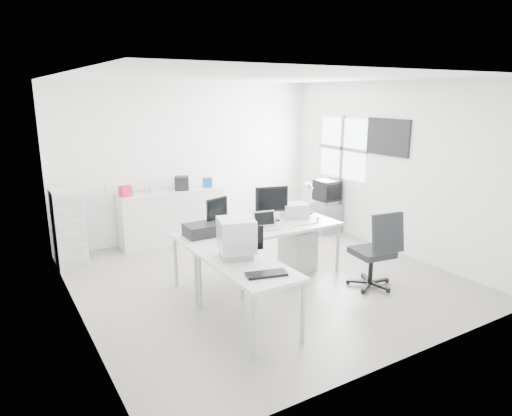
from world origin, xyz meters
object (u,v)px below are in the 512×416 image
side_desk (247,294)px  inkjet_printer (202,230)px  sideboard (173,217)px  office_chair (372,249)px  lcd_monitor_large (272,204)px  crt_tv (327,192)px  lcd_monitor_small (217,214)px  laser_printer (294,210)px  tv_cabinet (326,218)px  drawer_pedestal (298,249)px  main_desk (260,253)px  laptop (267,221)px  filing_cabinet (69,228)px  crt_monitor (236,236)px

side_desk → inkjet_printer: inkjet_printer is taller
sideboard → office_chair: bearing=-63.7°
inkjet_printer → lcd_monitor_large: 1.22m
crt_tv → sideboard: size_ratio=0.27×
lcd_monitor_small → laser_printer: 1.31m
tv_cabinet → lcd_monitor_large: bearing=-152.2°
drawer_pedestal → tv_cabinet: size_ratio=1.08×
main_desk → inkjet_printer: (-0.85, 0.10, 0.46)m
side_desk → laser_printer: laser_printer is taller
inkjet_printer → laptop: 0.92m
lcd_monitor_small → sideboard: lcd_monitor_small is taller
side_desk → office_chair: office_chair is taller
side_desk → tv_cabinet: size_ratio=2.52×
side_desk → office_chair: bearing=1.6°
lcd_monitor_large → crt_tv: lcd_monitor_large is taller
inkjet_printer → laser_printer: bearing=5.0°
lcd_monitor_small → laptop: 0.70m
inkjet_printer → tv_cabinet: 3.36m
laptop → filing_cabinet: bearing=148.8°
side_desk → filing_cabinet: 3.35m
lcd_monitor_large → crt_monitor: 1.63m
main_desk → lcd_monitor_large: 0.76m
inkjet_printer → drawer_pedestal: bearing=-1.1°
main_desk → lcd_monitor_small: (-0.55, 0.25, 0.61)m
lcd_monitor_small → crt_tv: 2.99m
inkjet_printer → sideboard: 2.18m
main_desk → inkjet_printer: size_ratio=5.32×
crt_tv → lcd_monitor_large: bearing=-152.2°
lcd_monitor_large → crt_monitor: size_ratio=1.02×
lcd_monitor_large → laser_printer: size_ratio=1.35×
lcd_monitor_large → main_desk: bearing=-128.6°
inkjet_printer → lcd_monitor_small: (0.30, 0.15, 0.15)m
sideboard → main_desk: bearing=-78.0°
office_chair → tv_cabinet: (1.11, 2.30, -0.27)m
lcd_monitor_small → filing_cabinet: same height
laser_printer → side_desk: bearing=-123.0°
lcd_monitor_small → crt_tv: bearing=2.2°
inkjet_printer → lcd_monitor_large: (1.20, 0.15, 0.18)m
side_desk → laser_printer: (1.60, 1.32, 0.48)m
tv_cabinet → filing_cabinet: size_ratio=0.46×
side_desk → office_chair: 2.00m
sideboard → filing_cabinet: 1.80m
crt_monitor → tv_cabinet: (3.10, 2.10, -0.72)m
lcd_monitor_large → filing_cabinet: bearing=162.9°
lcd_monitor_large → tv_cabinet: bearing=43.7°
lcd_monitor_large → office_chair: bearing=-42.6°
laser_printer → tv_cabinet: bearing=52.0°
laptop → crt_tv: size_ratio=0.71×
drawer_pedestal → laptop: laptop is taller
office_chair → tv_cabinet: size_ratio=1.98×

